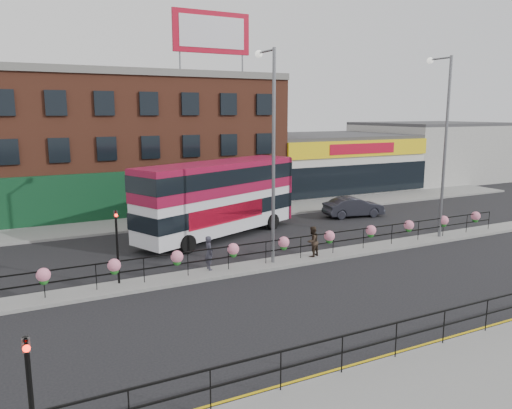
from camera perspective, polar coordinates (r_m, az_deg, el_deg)
name	(u,v)px	position (r m, az deg, el deg)	size (l,w,h in m)	color
ground	(283,264)	(25.05, 3.16, -6.75)	(120.00, 120.00, 0.00)	black
south_pavement	(494,372)	(16.61, 25.58, -16.89)	(60.00, 4.00, 0.15)	gray
north_pavement	(198,217)	(35.56, -6.65, -1.48)	(60.00, 4.00, 0.15)	gray
median	(284,262)	(25.03, 3.16, -6.59)	(60.00, 1.60, 0.15)	gray
yellow_line_inner	(433,342)	(17.93, 19.55, -14.60)	(60.00, 0.10, 0.01)	gold
yellow_line_outer	(437,344)	(17.83, 19.98, -14.78)	(60.00, 0.10, 0.01)	gold
brick_building	(114,141)	(41.44, -15.96, 6.94)	(25.00, 12.21, 10.30)	brown
supermarket	(322,161)	(49.56, 7.56, 4.91)	(15.00, 12.25, 5.30)	silver
warehouse_east	(431,151)	(59.22, 19.40, 5.80)	(14.50, 12.00, 6.30)	#A6A6A1
billboard	(212,33)	(38.91, -5.08, 18.99)	(6.00, 0.29, 4.40)	#AC0820
median_railing	(284,243)	(24.76, 3.19, -4.44)	(30.04, 0.56, 1.23)	black
south_railing	(396,332)	(15.98, 15.76, -13.81)	(20.04, 0.05, 1.12)	black
double_decker_bus	(219,191)	(29.80, -4.27, 1.52)	(11.35, 6.66, 4.53)	silver
car	(354,207)	(36.49, 11.10, -0.28)	(4.53, 2.20, 1.43)	#25262F
pedestrian_a	(209,253)	(23.50, -5.39, -5.52)	(0.41, 0.60, 1.61)	#2E2E3A
pedestrian_b	(312,241)	(25.65, 6.46, -4.22)	(0.93, 0.84, 1.57)	#2D2219
lamp_column_west	(271,138)	(23.92, 1.73, 7.59)	(0.37, 1.79, 10.23)	slate
lamp_column_east	(443,131)	(31.02, 20.56, 7.83)	(0.37, 1.83, 10.43)	slate
traffic_light_south	(29,381)	(10.81, -24.49, -17.85)	(0.15, 0.28, 3.65)	black
traffic_light_median	(116,231)	(21.98, -15.66, -2.93)	(0.15, 0.28, 3.65)	black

